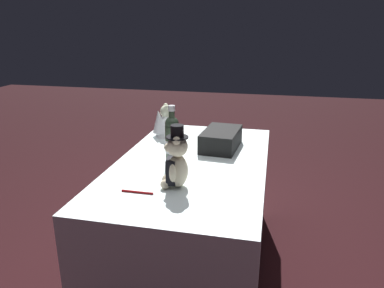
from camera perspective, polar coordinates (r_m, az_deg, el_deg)
ground_plane at (r=2.38m, az=-0.00°, el=-18.72°), size 12.00×12.00×0.00m
reception_table at (r=2.19m, az=-0.00°, el=-11.33°), size 1.45×0.82×0.71m
teddy_bear_groom at (r=1.68m, az=-2.55°, el=-2.82°), size 0.14×0.13×0.30m
teddy_bear_bride at (r=2.46m, az=-4.36°, el=3.38°), size 0.18×0.21×0.22m
champagne_bottle at (r=1.97m, az=-3.15°, el=0.79°), size 0.08×0.08×0.32m
signing_pen at (r=1.68m, az=-8.44°, el=-7.52°), size 0.01×0.16×0.01m
gift_case_black at (r=2.24m, az=4.59°, el=0.78°), size 0.35×0.23×0.12m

